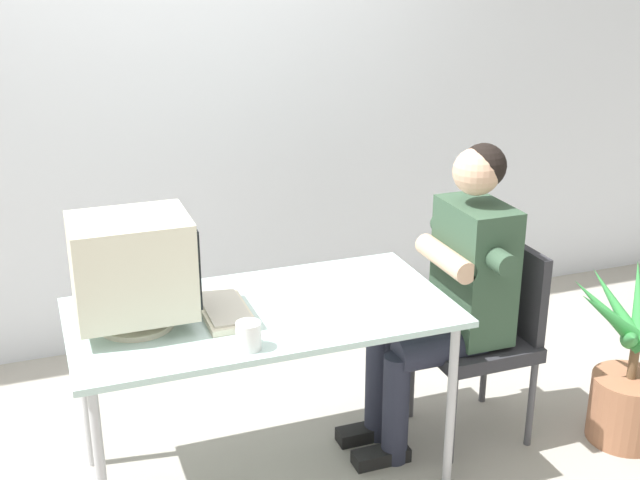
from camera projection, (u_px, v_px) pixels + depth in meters
The scene contains 9 objects.
ground_plane at pixel (266, 474), 3.36m from camera, with size 12.00×12.00×0.00m, color #9E998E.
wall_back at pixel (237, 55), 4.17m from camera, with size 8.00×0.10×3.00m, color silver.
desk at pixel (262, 323), 3.12m from camera, with size 1.44×0.75×0.74m.
crt_monitor at pixel (133, 268), 2.89m from camera, with size 0.42×0.32×0.41m.
keyboard at pixel (223, 307), 3.08m from camera, with size 0.17×0.41×0.03m.
office_chair at pixel (487, 328), 3.51m from camera, with size 0.44×0.44×0.86m.
person_seated at pixel (452, 288), 3.38m from camera, with size 0.67×0.56×1.31m.
potted_plant at pixel (631, 374), 3.49m from camera, with size 0.57×0.63×0.79m.
desk_mug at pixel (248, 335), 2.79m from camera, with size 0.09×0.10×0.10m.
Camera 1 is at (-0.77, -2.72, 2.06)m, focal length 46.05 mm.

